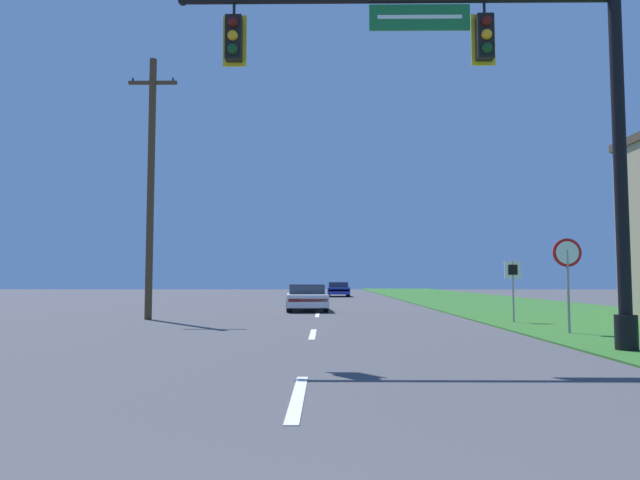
{
  "coord_description": "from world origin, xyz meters",
  "views": [
    {
      "loc": [
        0.35,
        -1.17,
        1.46
      ],
      "look_at": [
        0.0,
        32.0,
        3.74
      ],
      "focal_mm": 32.0,
      "sensor_mm": 36.0,
      "label": 1
    }
  ],
  "objects_px": {
    "route_sign_post": "(513,277)",
    "utility_pole_near": "(151,183)",
    "signal_mast": "(511,108)",
    "far_car": "(338,289)",
    "stop_sign": "(567,264)",
    "car_ahead": "(307,297)"
  },
  "relations": [
    {
      "from": "far_car",
      "to": "car_ahead",
      "type": "bearing_deg",
      "value": -95.18
    },
    {
      "from": "signal_mast",
      "to": "utility_pole_near",
      "type": "distance_m",
      "value": 13.69
    },
    {
      "from": "far_car",
      "to": "route_sign_post",
      "type": "height_order",
      "value": "route_sign_post"
    },
    {
      "from": "route_sign_post",
      "to": "utility_pole_near",
      "type": "bearing_deg",
      "value": 172.75
    },
    {
      "from": "car_ahead",
      "to": "stop_sign",
      "type": "relative_size",
      "value": 1.85
    },
    {
      "from": "car_ahead",
      "to": "stop_sign",
      "type": "xyz_separation_m",
      "value": [
        7.33,
        -11.4,
        1.26
      ]
    },
    {
      "from": "car_ahead",
      "to": "utility_pole_near",
      "type": "relative_size",
      "value": 0.48
    },
    {
      "from": "car_ahead",
      "to": "signal_mast",
      "type": "bearing_deg",
      "value": -72.47
    },
    {
      "from": "far_car",
      "to": "utility_pole_near",
      "type": "height_order",
      "value": "utility_pole_near"
    },
    {
      "from": "signal_mast",
      "to": "route_sign_post",
      "type": "relative_size",
      "value": 4.63
    },
    {
      "from": "utility_pole_near",
      "to": "far_car",
      "type": "bearing_deg",
      "value": 74.72
    },
    {
      "from": "car_ahead",
      "to": "route_sign_post",
      "type": "xyz_separation_m",
      "value": [
        7.13,
        -7.57,
        0.92
      ]
    },
    {
      "from": "car_ahead",
      "to": "stop_sign",
      "type": "bearing_deg",
      "value": -57.25
    },
    {
      "from": "signal_mast",
      "to": "far_car",
      "type": "xyz_separation_m",
      "value": [
        -2.79,
        36.42,
        -4.39
      ]
    },
    {
      "from": "car_ahead",
      "to": "route_sign_post",
      "type": "bearing_deg",
      "value": -46.72
    },
    {
      "from": "signal_mast",
      "to": "far_car",
      "type": "relative_size",
      "value": 2.19
    },
    {
      "from": "far_car",
      "to": "route_sign_post",
      "type": "relative_size",
      "value": 2.11
    },
    {
      "from": "stop_sign",
      "to": "route_sign_post",
      "type": "xyz_separation_m",
      "value": [
        -0.21,
        3.83,
        -0.34
      ]
    },
    {
      "from": "far_car",
      "to": "route_sign_post",
      "type": "distance_m",
      "value": 29.46
    },
    {
      "from": "route_sign_post",
      "to": "far_car",
      "type": "bearing_deg",
      "value": 100.14
    },
    {
      "from": "far_car",
      "to": "route_sign_post",
      "type": "bearing_deg",
      "value": -79.86
    },
    {
      "from": "signal_mast",
      "to": "route_sign_post",
      "type": "bearing_deg",
      "value": 72.17
    }
  ]
}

